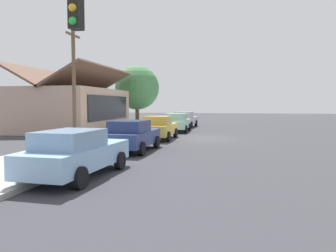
{
  "coord_description": "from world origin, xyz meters",
  "views": [
    {
      "loc": [
        -23.3,
        -2.18,
        2.45
      ],
      "look_at": [
        -0.6,
        2.31,
        0.86
      ],
      "focal_mm": 35.56,
      "sensor_mm": 36.0,
      "label": 1
    }
  ],
  "objects_px": {
    "car_seafoam": "(177,122)",
    "shade_tree": "(137,88)",
    "car_navy": "(132,135)",
    "fire_hydrant_red": "(163,125)",
    "car_silver": "(185,119)",
    "traffic_light_main": "(10,54)",
    "utility_pole_wooden": "(74,81)",
    "car_skyblue": "(76,153)",
    "car_mustard": "(159,127)"
  },
  "relations": [
    {
      "from": "car_mustard",
      "to": "car_silver",
      "type": "distance_m",
      "value": 11.68
    },
    {
      "from": "fire_hydrant_red",
      "to": "car_skyblue",
      "type": "bearing_deg",
      "value": -176.19
    },
    {
      "from": "car_skyblue",
      "to": "utility_pole_wooden",
      "type": "xyz_separation_m",
      "value": [
        10.39,
        5.31,
        3.11
      ]
    },
    {
      "from": "car_mustard",
      "to": "shade_tree",
      "type": "bearing_deg",
      "value": 21.63
    },
    {
      "from": "traffic_light_main",
      "to": "car_silver",
      "type": "bearing_deg",
      "value": 0.36
    },
    {
      "from": "car_mustard",
      "to": "car_navy",
      "type": "bearing_deg",
      "value": 178.68
    },
    {
      "from": "fire_hydrant_red",
      "to": "car_mustard",
      "type": "bearing_deg",
      "value": -169.82
    },
    {
      "from": "car_skyblue",
      "to": "traffic_light_main",
      "type": "xyz_separation_m",
      "value": [
        -3.64,
        -0.35,
        2.68
      ]
    },
    {
      "from": "car_navy",
      "to": "shade_tree",
      "type": "bearing_deg",
      "value": 17.37
    },
    {
      "from": "fire_hydrant_red",
      "to": "car_silver",
      "type": "bearing_deg",
      "value": -21.76
    },
    {
      "from": "car_seafoam",
      "to": "utility_pole_wooden",
      "type": "height_order",
      "value": "utility_pole_wooden"
    },
    {
      "from": "car_seafoam",
      "to": "utility_pole_wooden",
      "type": "bearing_deg",
      "value": 142.46
    },
    {
      "from": "shade_tree",
      "to": "fire_hydrant_red",
      "type": "relative_size",
      "value": 9.44
    },
    {
      "from": "car_seafoam",
      "to": "shade_tree",
      "type": "bearing_deg",
      "value": 34.35
    },
    {
      "from": "car_skyblue",
      "to": "shade_tree",
      "type": "relative_size",
      "value": 0.72
    },
    {
      "from": "shade_tree",
      "to": "car_skyblue",
      "type": "bearing_deg",
      "value": -167.76
    },
    {
      "from": "utility_pole_wooden",
      "to": "fire_hydrant_red",
      "type": "distance_m",
      "value": 10.73
    },
    {
      "from": "car_navy",
      "to": "fire_hydrant_red",
      "type": "relative_size",
      "value": 6.25
    },
    {
      "from": "car_seafoam",
      "to": "traffic_light_main",
      "type": "bearing_deg",
      "value": 178.84
    },
    {
      "from": "shade_tree",
      "to": "traffic_light_main",
      "type": "distance_m",
      "value": 30.66
    },
    {
      "from": "car_silver",
      "to": "shade_tree",
      "type": "distance_m",
      "value": 7.41
    },
    {
      "from": "car_navy",
      "to": "car_seafoam",
      "type": "xyz_separation_m",
      "value": [
        11.94,
        -0.28,
        0.0
      ]
    },
    {
      "from": "car_skyblue",
      "to": "traffic_light_main",
      "type": "distance_m",
      "value": 4.53
    },
    {
      "from": "car_seafoam",
      "to": "car_silver",
      "type": "height_order",
      "value": "same"
    },
    {
      "from": "shade_tree",
      "to": "utility_pole_wooden",
      "type": "height_order",
      "value": "utility_pole_wooden"
    },
    {
      "from": "shade_tree",
      "to": "car_seafoam",
      "type": "bearing_deg",
      "value": -144.32
    },
    {
      "from": "car_mustard",
      "to": "fire_hydrant_red",
      "type": "xyz_separation_m",
      "value": [
        7.95,
        1.43,
        -0.32
      ]
    },
    {
      "from": "car_mustard",
      "to": "shade_tree",
      "type": "height_order",
      "value": "shade_tree"
    },
    {
      "from": "car_skyblue",
      "to": "fire_hydrant_red",
      "type": "bearing_deg",
      "value": 6.96
    },
    {
      "from": "car_silver",
      "to": "shade_tree",
      "type": "height_order",
      "value": "shade_tree"
    },
    {
      "from": "utility_pole_wooden",
      "to": "car_silver",
      "type": "bearing_deg",
      "value": -22.78
    },
    {
      "from": "utility_pole_wooden",
      "to": "traffic_light_main",
      "type": "bearing_deg",
      "value": -158.04
    },
    {
      "from": "car_navy",
      "to": "shade_tree",
      "type": "distance_m",
      "value": 21.37
    },
    {
      "from": "car_navy",
      "to": "fire_hydrant_red",
      "type": "height_order",
      "value": "car_navy"
    },
    {
      "from": "car_navy",
      "to": "car_mustard",
      "type": "height_order",
      "value": "same"
    },
    {
      "from": "car_navy",
      "to": "traffic_light_main",
      "type": "height_order",
      "value": "traffic_light_main"
    },
    {
      "from": "shade_tree",
      "to": "utility_pole_wooden",
      "type": "xyz_separation_m",
      "value": [
        -16.01,
        -0.41,
        -0.27
      ]
    },
    {
      "from": "car_skyblue",
      "to": "car_mustard",
      "type": "bearing_deg",
      "value": 2.61
    },
    {
      "from": "car_navy",
      "to": "car_silver",
      "type": "bearing_deg",
      "value": 1.03
    },
    {
      "from": "traffic_light_main",
      "to": "utility_pole_wooden",
      "type": "height_order",
      "value": "utility_pole_wooden"
    },
    {
      "from": "car_skyblue",
      "to": "car_mustard",
      "type": "relative_size",
      "value": 1.1
    },
    {
      "from": "car_navy",
      "to": "car_seafoam",
      "type": "height_order",
      "value": "same"
    },
    {
      "from": "car_silver",
      "to": "car_skyblue",
      "type": "bearing_deg",
      "value": -177.7
    },
    {
      "from": "car_silver",
      "to": "traffic_light_main",
      "type": "distance_m",
      "value": 27.24
    },
    {
      "from": "car_seafoam",
      "to": "traffic_light_main",
      "type": "height_order",
      "value": "traffic_light_main"
    },
    {
      "from": "car_skyblue",
      "to": "utility_pole_wooden",
      "type": "height_order",
      "value": "utility_pole_wooden"
    },
    {
      "from": "car_mustard",
      "to": "utility_pole_wooden",
      "type": "relative_size",
      "value": 0.59
    },
    {
      "from": "car_seafoam",
      "to": "shade_tree",
      "type": "relative_size",
      "value": 0.66
    },
    {
      "from": "utility_pole_wooden",
      "to": "car_navy",
      "type": "bearing_deg",
      "value": -128.98
    },
    {
      "from": "car_navy",
      "to": "traffic_light_main",
      "type": "distance_m",
      "value": 10.1
    }
  ]
}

